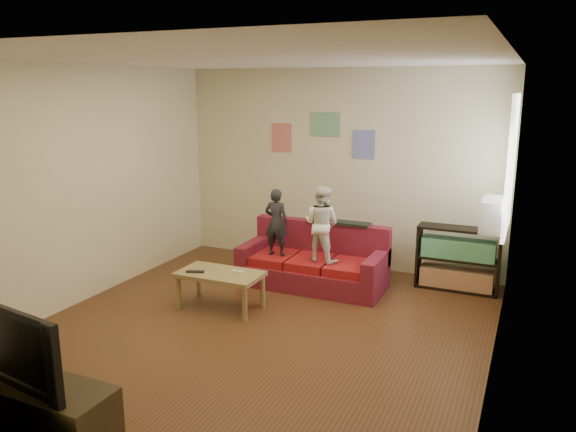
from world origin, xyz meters
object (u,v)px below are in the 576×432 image
at_px(tv_stand, 34,412).
at_px(coffee_table, 220,277).
at_px(child_b, 321,224).
at_px(file_box, 344,279).
at_px(bookshelf, 458,262).
at_px(sofa, 314,264).
at_px(television, 26,343).
at_px(child_a, 276,222).

bearing_deg(tv_stand, coffee_table, 92.26).
distance_m(child_b, coffee_table, 1.38).
bearing_deg(file_box, child_b, -147.70).
height_order(child_b, bookshelf, child_b).
bearing_deg(bookshelf, child_b, -155.13).
bearing_deg(tv_stand, child_b, 79.01).
bearing_deg(bookshelf, file_box, -156.72).
height_order(sofa, bookshelf, sofa).
bearing_deg(coffee_table, sofa, 59.57).
bearing_deg(sofa, child_b, -47.44).
height_order(file_box, tv_stand, tv_stand).
relative_size(bookshelf, television, 0.99).
bearing_deg(child_b, sofa, -38.24).
relative_size(file_box, tv_stand, 0.30).
bearing_deg(file_box, coffee_table, -133.02).
height_order(child_a, tv_stand, child_a).
bearing_deg(bookshelf, tv_stand, -117.59).
xyz_separation_m(sofa, bookshelf, (1.67, 0.54, 0.09)).
bearing_deg(child_a, sofa, -162.60).
bearing_deg(file_box, sofa, 179.59).
bearing_deg(child_a, coffee_table, 74.79).
height_order(bookshelf, tv_stand, bookshelf).
bearing_deg(child_a, file_box, -171.70).
bearing_deg(file_box, television, -104.81).
bearing_deg(sofa, television, -99.08).
distance_m(sofa, bookshelf, 1.76).
xyz_separation_m(sofa, tv_stand, (-0.61, -3.82, -0.03)).
xyz_separation_m(child_a, child_b, (0.60, 0.00, 0.04)).
height_order(sofa, file_box, sofa).
bearing_deg(child_a, television, 85.27).
height_order(bookshelf, file_box, bookshelf).
bearing_deg(tv_stand, television, 0.00).
distance_m(child_b, television, 3.74).
height_order(child_a, television, child_a).
distance_m(tv_stand, television, 0.52).
height_order(child_b, coffee_table, child_b).
distance_m(child_a, file_box, 1.10).
xyz_separation_m(sofa, file_box, (0.40, -0.00, -0.14)).
relative_size(coffee_table, television, 0.95).
xyz_separation_m(coffee_table, file_box, (1.08, 1.16, -0.23)).
bearing_deg(bookshelf, television, -117.59).
bearing_deg(coffee_table, bookshelf, 35.94).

